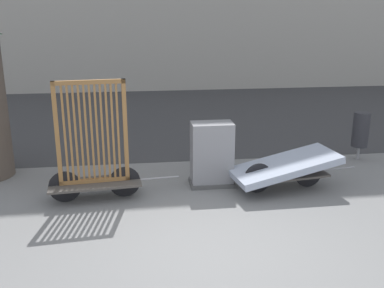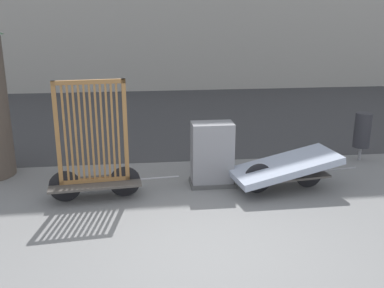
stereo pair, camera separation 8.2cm
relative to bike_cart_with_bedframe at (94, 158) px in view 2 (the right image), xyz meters
name	(u,v)px [view 2 (the right image)]	position (x,y,z in m)	size (l,w,h in m)	color
ground_plane	(210,253)	(1.70, -2.07, -0.75)	(60.00, 60.00, 0.00)	slate
road_strip	(169,115)	(1.70, 6.25, -0.75)	(56.00, 8.88, 0.01)	#38383A
bike_cart_with_bedframe	(94,158)	(0.00, 0.00, 0.00)	(2.29, 0.78, 2.10)	#4C4742
bike_cart_with_mattress	(285,168)	(3.40, 0.00, -0.32)	(2.49, 1.19, 0.70)	#4C4742
utility_cabinet	(212,156)	(2.12, 0.40, -0.19)	(0.83, 0.51, 1.21)	#4C4C4C
trash_bin	(362,130)	(5.60, 1.46, -0.08)	(0.35, 0.35, 1.06)	gray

